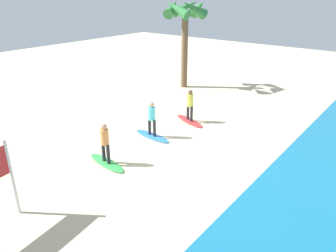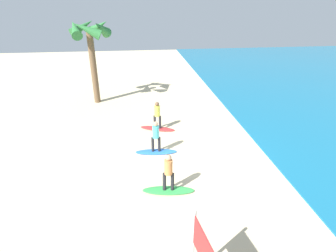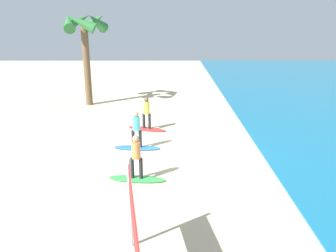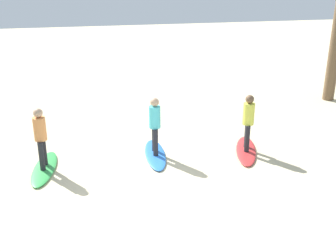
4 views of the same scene
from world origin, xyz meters
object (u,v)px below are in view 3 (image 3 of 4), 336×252
object	(u,v)px
surfer_blue	(136,127)
surfboard_red	(147,129)
surfboard_green	(137,179)
surfboard_blue	(137,148)
palm_tree	(84,30)
surfer_red	(146,111)
surfer_green	(136,154)

from	to	relation	value
surfer_blue	surfboard_red	bearing A→B (deg)	173.74
surfer_blue	surfboard_green	xyz separation A→B (m)	(3.04, 0.25, -0.99)
surfboard_blue	surfboard_red	bearing A→B (deg)	88.27
surfboard_red	palm_tree	size ratio (longest dim) A/B	0.35
surfboard_blue	surfboard_green	size ratio (longest dim) A/B	1.00
surfer_red	palm_tree	bearing A→B (deg)	-141.65
surfer_green	palm_tree	distance (m)	12.19
surfboard_green	palm_tree	bearing A→B (deg)	117.40
surfboard_red	surfboard_blue	distance (m)	2.66
surfer_red	surfer_green	size ratio (longest dim) A/B	1.00
surfer_blue	surfboard_green	bearing A→B (deg)	4.78
surfboard_green	surfer_green	size ratio (longest dim) A/B	1.28
surfer_red	palm_tree	size ratio (longest dim) A/B	0.27
surfer_red	surfboard_green	xyz separation A→B (m)	(5.69, -0.04, -0.99)
surfboard_red	surfer_red	xyz separation A→B (m)	(0.00, 0.00, 0.99)
surfboard_green	surfer_green	xyz separation A→B (m)	(0.00, 0.00, 0.99)
surfer_blue	surfer_green	bearing A→B (deg)	4.78
surfer_red	surfboard_green	bearing A→B (deg)	-0.36
surfer_red	surfer_blue	bearing A→B (deg)	-6.26
surfer_red	surfboard_green	distance (m)	5.77
surfboard_blue	surfer_green	bearing A→B (deg)	-80.69
surfer_red	surfboard_green	world-z (taller)	surfer_red
surfer_green	palm_tree	xyz separation A→B (m)	(-10.87, -4.06, 3.74)
palm_tree	surfboard_green	bearing A→B (deg)	20.50
surfer_red	surfer_green	distance (m)	5.69
surfboard_green	surfer_blue	bearing A→B (deg)	101.68
surfer_red	surfboard_blue	distance (m)	2.84
surfboard_green	palm_tree	world-z (taller)	palm_tree
surfer_red	surfboard_blue	xyz separation A→B (m)	(2.64, -0.29, -0.99)
surfer_blue	surfboard_green	world-z (taller)	surfer_blue
surfboard_blue	surfer_red	bearing A→B (deg)	88.27
surfer_red	surfboard_blue	world-z (taller)	surfer_red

